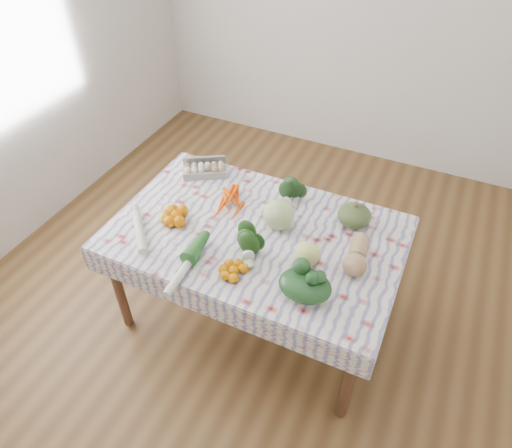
# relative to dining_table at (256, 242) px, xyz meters

# --- Properties ---
(ground) EXTENTS (4.50, 4.50, 0.00)m
(ground) POSITION_rel_dining_table_xyz_m (0.00, 0.00, -0.68)
(ground) COLOR brown
(ground) RESTS_ON ground
(wall_back) EXTENTS (4.00, 0.04, 2.80)m
(wall_back) POSITION_rel_dining_table_xyz_m (0.00, 2.25, 0.72)
(wall_back) COLOR silver
(wall_back) RESTS_ON ground
(dining_table) EXTENTS (1.60, 1.00, 0.75)m
(dining_table) POSITION_rel_dining_table_xyz_m (0.00, 0.00, 0.00)
(dining_table) COLOR brown
(dining_table) RESTS_ON ground
(tablecloth) EXTENTS (1.66, 1.06, 0.01)m
(tablecloth) POSITION_rel_dining_table_xyz_m (0.00, 0.00, 0.08)
(tablecloth) COLOR white
(tablecloth) RESTS_ON dining_table
(egg_carton) EXTENTS (0.30, 0.25, 0.08)m
(egg_carton) POSITION_rel_dining_table_xyz_m (-0.54, 0.35, 0.12)
(egg_carton) COLOR #9B9B97
(egg_carton) RESTS_ON tablecloth
(carrot_bunch) EXTENTS (0.29, 0.28, 0.04)m
(carrot_bunch) POSITION_rel_dining_table_xyz_m (-0.23, 0.14, 0.10)
(carrot_bunch) COLOR #F64F04
(carrot_bunch) RESTS_ON tablecloth
(kale_bunch) EXTENTS (0.16, 0.14, 0.13)m
(kale_bunch) POSITION_rel_dining_table_xyz_m (0.08, 0.34, 0.15)
(kale_bunch) COLOR #1B3D19
(kale_bunch) RESTS_ON tablecloth
(kabocha_squash) EXTENTS (0.23, 0.23, 0.13)m
(kabocha_squash) POSITION_rel_dining_table_xyz_m (0.49, 0.31, 0.15)
(kabocha_squash) COLOR #44592B
(kabocha_squash) RESTS_ON tablecloth
(cabbage) EXTENTS (0.23, 0.23, 0.18)m
(cabbage) POSITION_rel_dining_table_xyz_m (0.10, 0.10, 0.17)
(cabbage) COLOR #AEC87B
(cabbage) RESTS_ON tablecloth
(butternut_squash) EXTENTS (0.15, 0.28, 0.13)m
(butternut_squash) POSITION_rel_dining_table_xyz_m (0.59, 0.01, 0.15)
(butternut_squash) COLOR tan
(butternut_squash) RESTS_ON tablecloth
(orange_cluster) EXTENTS (0.29, 0.29, 0.08)m
(orange_cluster) POSITION_rel_dining_table_xyz_m (-0.47, -0.11, 0.12)
(orange_cluster) COLOR orange
(orange_cluster) RESTS_ON tablecloth
(broccoli) EXTENTS (0.23, 0.23, 0.12)m
(broccoli) POSITION_rel_dining_table_xyz_m (0.03, -0.18, 0.14)
(broccoli) COLOR #1D4515
(broccoli) RESTS_ON tablecloth
(mandarin_cluster) EXTENTS (0.22, 0.22, 0.06)m
(mandarin_cluster) POSITION_rel_dining_table_xyz_m (0.03, -0.34, 0.11)
(mandarin_cluster) COLOR #D17301
(mandarin_cluster) RESTS_ON tablecloth
(grapefruit) EXTENTS (0.16, 0.16, 0.14)m
(grapefruit) POSITION_rel_dining_table_xyz_m (0.35, -0.11, 0.15)
(grapefruit) COLOR #DEE071
(grapefruit) RESTS_ON tablecloth
(spinach_bag) EXTENTS (0.34, 0.31, 0.12)m
(spinach_bag) POSITION_rel_dining_table_xyz_m (0.41, -0.31, 0.14)
(spinach_bag) COLOR #143416
(spinach_bag) RESTS_ON tablecloth
(daikon) EXTENTS (0.28, 0.30, 0.05)m
(daikon) POSITION_rel_dining_table_xyz_m (-0.59, -0.31, 0.11)
(daikon) COLOR beige
(daikon) RESTS_ON tablecloth
(leek) EXTENTS (0.07, 0.44, 0.05)m
(leek) POSITION_rel_dining_table_xyz_m (-0.21, -0.41, 0.11)
(leek) COLOR silver
(leek) RESTS_ON tablecloth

